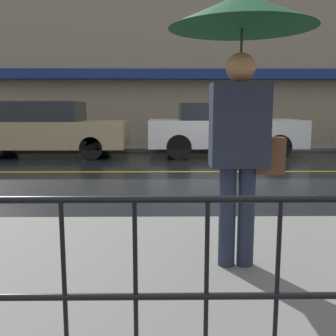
{
  "coord_description": "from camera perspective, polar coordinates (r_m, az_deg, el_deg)",
  "views": [
    {
      "loc": [
        -1.1,
        -8.67,
        1.45
      ],
      "look_at": [
        -1.03,
        -3.17,
        0.58
      ],
      "focal_mm": 42.0,
      "sensor_mm": 36.0,
      "label": 1
    }
  ],
  "objects": [
    {
      "name": "ground_plane",
      "position": [
        8.86,
        6.41,
        -0.54
      ],
      "size": [
        80.0,
        80.0,
        0.0
      ],
      "primitive_type": "plane",
      "color": "black"
    },
    {
      "name": "sidewalk_near",
      "position": [
        3.61,
        17.61,
        -14.29
      ],
      "size": [
        28.0,
        3.11,
        0.1
      ],
      "color": "slate",
      "rests_on": "ground_plane"
    },
    {
      "name": "sidewalk_far",
      "position": [
        13.83,
        3.85,
        3.11
      ],
      "size": [
        28.0,
        2.13,
        0.1
      ],
      "color": "slate",
      "rests_on": "ground_plane"
    },
    {
      "name": "lane_marking",
      "position": [
        8.86,
        6.41,
        -0.52
      ],
      "size": [
        25.2,
        0.12,
        0.01
      ],
      "color": "gold",
      "rests_on": "ground_plane"
    },
    {
      "name": "building_storefront",
      "position": [
        15.04,
        3.61,
        15.45
      ],
      "size": [
        28.0,
        0.85,
        6.39
      ],
      "color": "gray",
      "rests_on": "ground_plane"
    },
    {
      "name": "pedestrian",
      "position": [
        3.29,
        10.66,
        16.34
      ],
      "size": [
        1.16,
        1.16,
        2.21
      ],
      "rotation": [
        0.0,
        0.0,
        3.14
      ],
      "color": "#23283D",
      "rests_on": "sidewalk_near"
    },
    {
      "name": "car_tan",
      "position": [
        12.09,
        -17.53,
        5.45
      ],
      "size": [
        4.71,
        1.88,
        1.59
      ],
      "color": "tan",
      "rests_on": "ground_plane"
    },
    {
      "name": "car_white",
      "position": [
        11.71,
        8.01,
        5.67
      ],
      "size": [
        4.43,
        1.9,
        1.55
      ],
      "color": "silver",
      "rests_on": "ground_plane"
    }
  ]
}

